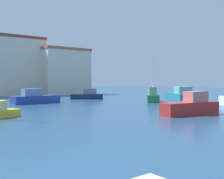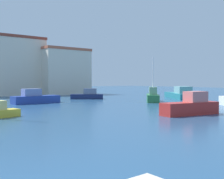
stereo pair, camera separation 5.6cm
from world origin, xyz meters
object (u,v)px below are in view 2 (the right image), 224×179
at_px(sailboat_green_far_right, 153,96).
at_px(motorboat_teal_center_channel, 181,94).
at_px(motorboat_navy_near_pier, 88,95).
at_px(motorboat_blue_mid_harbor, 35,98).
at_px(motorboat_red_inner_mooring, 191,106).

distance_m(sailboat_green_far_right, motorboat_teal_center_channel, 8.56).
xyz_separation_m(sailboat_green_far_right, motorboat_navy_near_pier, (-3.62, 9.42, -0.12)).
distance_m(sailboat_green_far_right, motorboat_blue_mid_harbor, 14.51).
xyz_separation_m(sailboat_green_far_right, motorboat_red_inner_mooring, (-7.50, -11.06, -0.01)).
relative_size(motorboat_teal_center_channel, motorboat_navy_near_pier, 1.92).
xyz_separation_m(motorboat_navy_near_pier, motorboat_red_inner_mooring, (-3.88, -20.48, 0.12)).
distance_m(sailboat_green_far_right, motorboat_navy_near_pier, 10.09).
distance_m(motorboat_teal_center_channel, motorboat_blue_mid_harbor, 21.66).
bearing_deg(motorboat_red_inner_mooring, motorboat_blue_mid_harbor, 106.12).
distance_m(motorboat_navy_near_pier, motorboat_red_inner_mooring, 20.84).
bearing_deg(motorboat_red_inner_mooring, motorboat_navy_near_pier, 79.28).
relative_size(motorboat_navy_near_pier, motorboat_red_inner_mooring, 0.85).
height_order(motorboat_teal_center_channel, motorboat_red_inner_mooring, motorboat_red_inner_mooring).
height_order(motorboat_blue_mid_harbor, motorboat_red_inner_mooring, motorboat_red_inner_mooring).
distance_m(motorboat_blue_mid_harbor, motorboat_red_inner_mooring, 18.79).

